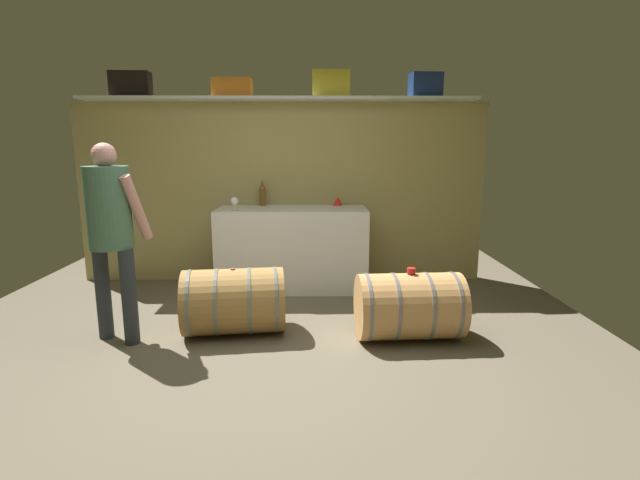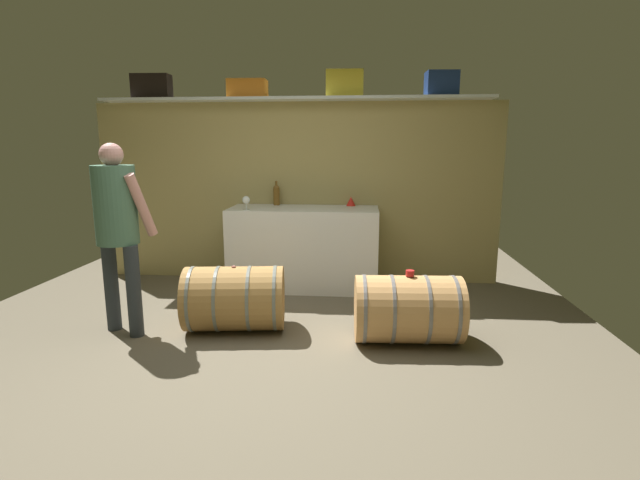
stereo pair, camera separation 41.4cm
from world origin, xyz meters
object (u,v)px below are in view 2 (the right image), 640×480
object	(u,v)px
wine_barrel_far	(235,298)
winemaker_pouring	(117,219)
work_cabinet	(304,248)
wine_glass	(246,200)
toolcase_black	(152,87)
toolcase_yellow	(345,84)
toolcase_navy	(441,84)
toolcase_orange	(248,89)
red_funnel	(351,201)
tasting_cup	(410,273)
wine_bottle_amber	(276,194)
wine_barrel_near	(408,309)

from	to	relation	value
wine_barrel_far	winemaker_pouring	xyz separation A→B (m)	(-0.95, -0.15, 0.72)
work_cabinet	wine_glass	distance (m)	0.86
wine_barrel_far	wine_glass	bearing A→B (deg)	90.56
toolcase_black	toolcase_yellow	world-z (taller)	toolcase_yellow
toolcase_navy	wine_glass	world-z (taller)	toolcase_navy
toolcase_orange	winemaker_pouring	world-z (taller)	toolcase_orange
red_funnel	work_cabinet	bearing A→B (deg)	-154.55
toolcase_yellow	work_cabinet	bearing A→B (deg)	-151.90
toolcase_orange	work_cabinet	size ratio (longest dim) A/B	0.26
wine_glass	tasting_cup	size ratio (longest dim) A/B	2.17
wine_bottle_amber	wine_barrel_far	bearing A→B (deg)	-93.55
toolcase_black	red_funnel	distance (m)	2.67
toolcase_yellow	wine_barrel_far	bearing A→B (deg)	-119.92
toolcase_navy	wine_bottle_amber	size ratio (longest dim) A/B	1.19
toolcase_black	wine_barrel_near	size ratio (longest dim) A/B	0.48
toolcase_navy	toolcase_black	bearing A→B (deg)	176.11
toolcase_black	toolcase_yellow	xyz separation A→B (m)	(2.24, 0.00, 0.01)
work_cabinet	winemaker_pouring	world-z (taller)	winemaker_pouring
wine_barrel_near	winemaker_pouring	world-z (taller)	winemaker_pouring
wine_barrel_far	work_cabinet	bearing A→B (deg)	64.34
toolcase_black	winemaker_pouring	bearing A→B (deg)	-80.22
wine_barrel_near	winemaker_pouring	bearing A→B (deg)	177.13
toolcase_yellow	red_funnel	size ratio (longest dim) A/B	3.75
toolcase_yellow	toolcase_navy	bearing A→B (deg)	-0.62
work_cabinet	wine_bottle_amber	world-z (taller)	wine_bottle_amber
toolcase_yellow	winemaker_pouring	world-z (taller)	toolcase_yellow
toolcase_navy	winemaker_pouring	size ratio (longest dim) A/B	0.21
wine_barrel_near	toolcase_orange	bearing A→B (deg)	131.58
wine_barrel_far	toolcase_navy	bearing A→B (deg)	32.03
red_funnel	toolcase_black	bearing A→B (deg)	-179.80
toolcase_yellow	winemaker_pouring	distance (m)	2.85
toolcase_orange	red_funnel	distance (m)	1.75
wine_glass	wine_barrel_far	size ratio (longest dim) A/B	0.16
toolcase_orange	toolcase_yellow	bearing A→B (deg)	-2.01
toolcase_yellow	wine_barrel_far	world-z (taller)	toolcase_yellow
toolcase_yellow	wine_bottle_amber	size ratio (longest dim) A/B	1.45
toolcase_black	toolcase_navy	distance (m)	3.31
work_cabinet	tasting_cup	size ratio (longest dim) A/B	23.96
toolcase_yellow	tasting_cup	xyz separation A→B (m)	(0.62, -1.73, -1.71)
red_funnel	wine_barrel_far	size ratio (longest dim) A/B	0.12
wine_glass	tasting_cup	bearing A→B (deg)	-37.26
wine_barrel_far	winemaker_pouring	size ratio (longest dim) A/B	0.56
toolcase_black	tasting_cup	xyz separation A→B (m)	(2.86, -1.73, -1.70)
toolcase_yellow	toolcase_navy	world-z (taller)	toolcase_yellow
toolcase_orange	wine_glass	size ratio (longest dim) A/B	2.86
toolcase_yellow	wine_barrel_far	xyz separation A→B (m)	(-0.90, -1.60, -2.02)
toolcase_orange	wine_barrel_near	distance (m)	3.14
toolcase_orange	winemaker_pouring	xyz separation A→B (m)	(-0.74, -1.75, -1.25)
wine_glass	tasting_cup	distance (m)	2.15
wine_barrel_near	tasting_cup	bearing A→B (deg)	-3.25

